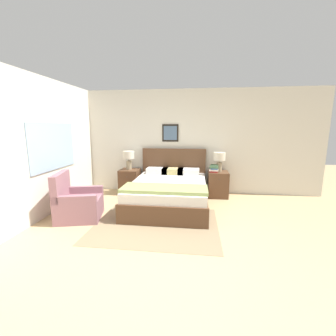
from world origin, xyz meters
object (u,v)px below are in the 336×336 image
armchair (77,204)px  bed (169,192)px  nightstand_near_window (130,181)px  table_lamp_by_door (219,159)px  nightstand_by_door (218,184)px  table_lamp_near_window (129,157)px

armchair → bed: bearing=105.6°
nightstand_near_window → table_lamp_by_door: table_lamp_by_door is taller
bed → nightstand_by_door: (1.10, 0.78, 0.01)m
bed → nightstand_near_window: bed is taller
table_lamp_near_window → table_lamp_by_door: bearing=0.0°
armchair → table_lamp_near_window: 1.88m
nightstand_near_window → nightstand_by_door: size_ratio=1.00×
armchair → nightstand_near_window: (0.50, 1.69, 0.03)m
nightstand_by_door → bed: bearing=-144.6°
armchair → nightstand_by_door: armchair is taller
bed → nightstand_by_door: size_ratio=3.42×
armchair → table_lamp_near_window: table_lamp_near_window is taller
nightstand_near_window → bed: bearing=-35.4°
bed → nightstand_by_door: 1.35m
armchair → table_lamp_near_window: bearing=150.1°
table_lamp_near_window → bed: bearing=-35.2°
bed → table_lamp_by_door: bearing=35.3°
table_lamp_near_window → table_lamp_by_door: size_ratio=1.00×
armchair → nightstand_near_window: armchair is taller
table_lamp_by_door → armchair: bearing=-148.0°
nightstand_by_door → table_lamp_near_window: size_ratio=1.32×
nightstand_by_door → table_lamp_by_door: table_lamp_by_door is taller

